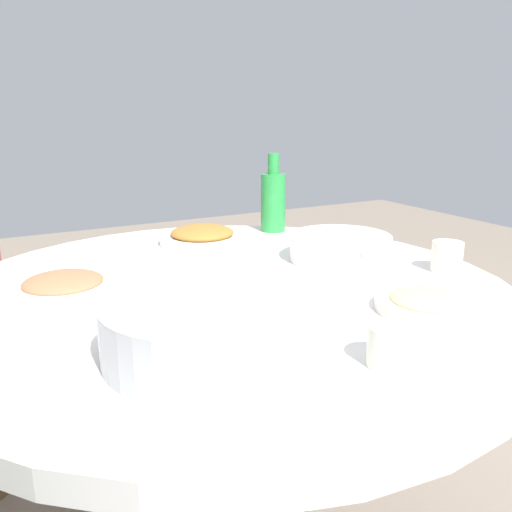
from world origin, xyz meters
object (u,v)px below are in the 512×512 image
dish_noodles (428,303)px  tea_cup_near (447,257)px  dish_stirfry (202,236)px  tea_cup_far (391,346)px  soup_bowl (340,248)px  rice_bowl (198,328)px  green_bottle (273,200)px  dish_tofu_braise (64,286)px  round_dining_table (228,344)px

dish_noodles → tea_cup_near: size_ratio=2.77×
dish_stirfry → tea_cup_far: (0.04, 0.80, 0.01)m
tea_cup_far → soup_bowl: bearing=-119.6°
soup_bowl → dish_noodles: bearing=80.1°
rice_bowl → dish_stirfry: rice_bowl is taller
rice_bowl → green_bottle: (-0.53, -0.69, 0.05)m
green_bottle → tea_cup_near: (-0.14, 0.55, -0.06)m
dish_stirfry → tea_cup_far: tea_cup_far is taller
dish_noodles → tea_cup_near: tea_cup_near is taller
green_bottle → tea_cup_far: (0.29, 0.84, -0.06)m
tea_cup_near → tea_cup_far: bearing=33.9°
dish_stirfry → green_bottle: 0.26m
dish_tofu_braise → tea_cup_near: tea_cup_near is taller
dish_stirfry → dish_noodles: size_ratio=1.22×
rice_bowl → soup_bowl: 0.60m
round_dining_table → soup_bowl: (-0.33, -0.05, 0.16)m
round_dining_table → rice_bowl: 0.37m
rice_bowl → dish_stirfry: size_ratio=1.21×
tea_cup_far → green_bottle: bearing=-109.0°
dish_tofu_braise → tea_cup_near: 0.84m
dish_tofu_braise → green_bottle: bearing=-155.4°
green_bottle → tea_cup_far: green_bottle is taller
dish_noodles → rice_bowl: bearing=-3.1°
dish_stirfry → dish_tofu_braise: dish_stirfry is taller
dish_stirfry → green_bottle: bearing=-171.2°
dish_stirfry → dish_noodles: bearing=104.4°
round_dining_table → soup_bowl: soup_bowl is taller
dish_tofu_braise → round_dining_table: bearing=160.7°
dish_stirfry → green_bottle: (-0.25, -0.04, 0.08)m
round_dining_table → dish_stirfry: size_ratio=5.09×
dish_stirfry → dish_noodles: (-0.17, 0.67, -0.01)m
round_dining_table → dish_stirfry: 0.42m
rice_bowl → dish_stirfry: 0.70m
dish_noodles → tea_cup_far: size_ratio=2.82×
tea_cup_near → dish_stirfry: bearing=-52.5°
tea_cup_far → round_dining_table: bearing=-82.2°
green_bottle → tea_cup_far: 0.89m
dish_tofu_braise → tea_cup_near: bearing=162.8°
rice_bowl → green_bottle: green_bottle is taller
green_bottle → round_dining_table: bearing=49.7°
dish_noodles → tea_cup_far: bearing=32.1°
round_dining_table → tea_cup_near: 0.54m
soup_bowl → dish_tofu_braise: 0.65m
dish_tofu_braise → tea_cup_far: (-0.37, 0.54, 0.01)m
dish_stirfry → dish_tofu_braise: size_ratio=1.10×
round_dining_table → tea_cup_near: (-0.49, 0.14, 0.17)m
soup_bowl → dish_stirfry: bearing=-54.2°
soup_bowl → dish_tofu_braise: (0.64, -0.06, -0.01)m
round_dining_table → rice_bowl: rice_bowl is taller
dish_stirfry → tea_cup_far: bearing=87.1°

